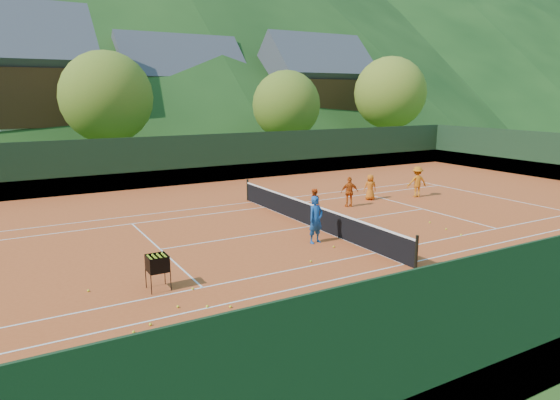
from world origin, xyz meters
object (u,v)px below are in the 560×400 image
student_d (417,182)px  ball_hopper (157,264)px  student_a (314,204)px  student_c (370,187)px  coach (316,220)px  student_b (349,192)px  tennis_net (311,215)px  chalet_left (4,91)px  chalet_mid (180,98)px  chalet_right (314,96)px

student_d → ball_hopper: student_d is taller
student_a → student_c: (4.78, 1.91, -0.01)m
coach → student_b: (4.80, 4.22, -0.14)m
student_a → student_b: 3.06m
tennis_net → chalet_left: chalet_left is taller
coach → chalet_mid: chalet_mid is taller
student_d → chalet_left: 33.53m
student_d → chalet_left: (-18.23, 27.73, 4.81)m
ball_hopper → chalet_right: chalet_right is taller
coach → student_d: 10.34m
student_c → chalet_left: (-15.58, 27.06, 4.96)m
student_a → student_c: size_ratio=1.01×
ball_hopper → chalet_mid: (13.52, 37.61, 4.22)m
chalet_mid → student_c: bearing=-90.8°
student_d → chalet_right: size_ratio=0.14×
student_c → chalet_mid: 31.36m
tennis_net → ball_hopper: tennis_net is taller
coach → chalet_mid: bearing=68.4°
coach → tennis_net: bearing=50.2°
ball_hopper → tennis_net: bearing=25.6°
tennis_net → ball_hopper: 8.34m
student_b → ball_hopper: student_b is taller
student_c → student_d: bearing=-172.4°
ball_hopper → chalet_left: bearing=94.2°
student_b → student_d: size_ratio=0.90×
student_b → chalet_right: bearing=-97.6°
coach → student_a: size_ratio=1.30×
student_b → student_c: bearing=-135.5°
ball_hopper → student_d: bearing=20.5°
student_b → chalet_left: 31.38m
coach → student_b: bearing=31.0°
coach → student_c: size_ratio=1.31×
student_d → chalet_left: size_ratio=0.12×
chalet_left → chalet_mid: 16.51m
student_c → tennis_net: bearing=49.4°
student_c → chalet_left: bearing=-38.4°
coach → student_c: (6.74, 4.99, -0.21)m
coach → ball_hopper: bearing=-176.6°
ball_hopper → student_b: bearing=27.4°
coach → student_a: coach is taller
student_c → chalet_mid: bearing=-69.1°
chalet_mid → chalet_right: 14.56m
student_c → chalet_right: bearing=-96.4°
coach → chalet_mid: (7.16, 36.06, 4.09)m
chalet_mid → ball_hopper: bearing=-109.8°
tennis_net → chalet_left: 32.04m
coach → ball_hopper: (-6.36, -1.55, -0.13)m
student_a → student_c: bearing=-163.1°
coach → ball_hopper: size_ratio=1.76×
student_d → tennis_net: student_d is taller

